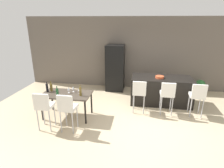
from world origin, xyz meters
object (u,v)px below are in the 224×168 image
at_px(wine_bottle_near, 80,92).
at_px(refrigerator, 115,68).
at_px(bar_chair_right, 198,95).
at_px(dining_table, 67,96).
at_px(dining_chair_near, 44,105).
at_px(bar_chair_left, 139,91).
at_px(kitchen_island, 161,90).
at_px(wine_glass_corner, 73,88).
at_px(fruit_bowl, 160,77).
at_px(wine_bottle_right, 51,87).
at_px(wine_glass_end, 79,89).
at_px(potted_plant, 200,86).
at_px(wine_bottle_far, 57,93).
at_px(dining_chair_far, 67,107).
at_px(wine_glass_left, 69,89).
at_px(bar_chair_middle, 167,93).
at_px(wine_bottle_middle, 47,88).

relative_size(wine_bottle_near, refrigerator, 0.17).
xyz_separation_m(bar_chair_right, dining_table, (-3.77, -0.60, -0.03)).
xyz_separation_m(bar_chair_right, dining_chair_near, (-4.08, -1.35, 0.00)).
bearing_deg(bar_chair_left, dining_table, -163.94).
relative_size(kitchen_island, wine_glass_corner, 11.62).
bearing_deg(fruit_bowl, kitchen_island, 39.52).
height_order(wine_bottle_right, wine_glass_end, wine_bottle_right).
height_order(dining_table, wine_glass_end, wine_glass_end).
bearing_deg(potted_plant, bar_chair_right, -108.41).
xyz_separation_m(dining_table, wine_glass_corner, (0.15, 0.17, 0.20)).
distance_m(bar_chair_right, wine_bottle_far, 4.01).
xyz_separation_m(bar_chair_left, bar_chair_right, (1.69, 0.00, 0.00)).
bearing_deg(bar_chair_left, wine_glass_end, -162.56).
xyz_separation_m(dining_chair_far, wine_bottle_near, (0.14, 0.65, 0.17)).
bearing_deg(kitchen_island, wine_bottle_right, -158.30).
distance_m(dining_table, wine_glass_corner, 0.30).
bearing_deg(wine_glass_corner, refrigerator, 68.38).
bearing_deg(wine_bottle_right, fruit_bowl, 21.12).
xyz_separation_m(bar_chair_left, wine_bottle_far, (-2.22, -0.89, 0.17)).
xyz_separation_m(wine_bottle_right, wine_glass_left, (0.57, -0.06, 0.01)).
bearing_deg(fruit_bowl, wine_bottle_near, -147.12).
xyz_separation_m(wine_bottle_far, fruit_bowl, (2.87, 1.66, 0.09)).
xyz_separation_m(wine_glass_left, wine_glass_corner, (0.10, 0.10, 0.00)).
bearing_deg(dining_table, bar_chair_middle, 11.63).
relative_size(wine_bottle_near, wine_glass_corner, 1.85).
height_order(kitchen_island, bar_chair_left, bar_chair_left).
xyz_separation_m(wine_bottle_far, potted_plant, (4.54, 2.78, -0.53)).
bearing_deg(wine_bottle_middle, bar_chair_right, 7.25).
relative_size(dining_chair_far, potted_plant, 1.83).
distance_m(wine_bottle_far, potted_plant, 5.35).
distance_m(dining_chair_near, refrigerator, 3.54).
distance_m(kitchen_island, wine_glass_corner, 2.99).
xyz_separation_m(dining_chair_far, wine_glass_left, (-0.27, 0.81, 0.17)).
relative_size(wine_glass_corner, refrigerator, 0.09).
bearing_deg(wine_glass_corner, dining_table, -131.12).
xyz_separation_m(kitchen_island, dining_chair_near, (-3.13, -2.20, 0.24)).
distance_m(dining_table, fruit_bowl, 3.07).
height_order(wine_bottle_far, wine_glass_end, wine_bottle_far).
distance_m(wine_bottle_middle, wine_glass_left, 0.66).
distance_m(bar_chair_middle, fruit_bowl, 0.84).
bearing_deg(dining_chair_near, wine_glass_left, 65.95).
distance_m(wine_glass_left, wine_glass_corner, 0.14).
height_order(bar_chair_right, wine_bottle_far, wine_bottle_far).
height_order(wine_bottle_near, potted_plant, wine_bottle_near).
bearing_deg(wine_bottle_near, dining_chair_far, -102.18).
bearing_deg(wine_bottle_far, wine_glass_end, 34.13).
distance_m(wine_bottle_near, wine_bottle_right, 1.00).
height_order(dining_chair_near, potted_plant, dining_chair_near).
bearing_deg(bar_chair_left, bar_chair_right, 0.00).
height_order(dining_chair_near, refrigerator, refrigerator).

